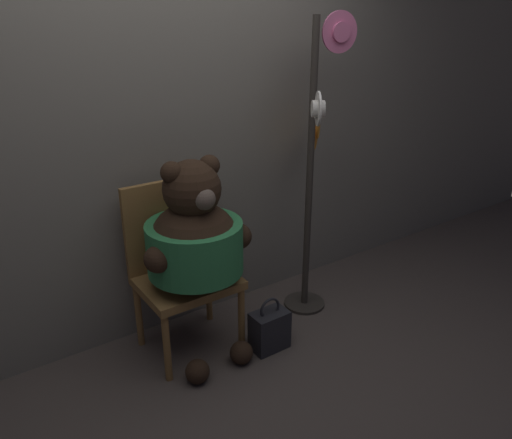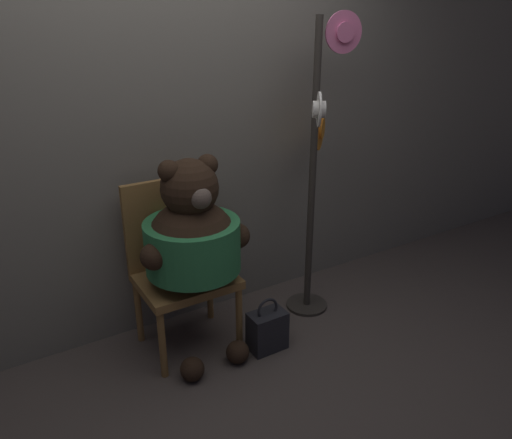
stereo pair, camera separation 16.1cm
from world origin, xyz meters
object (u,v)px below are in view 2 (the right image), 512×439
Objects in this scene: teddy_bear at (193,240)px; hat_display_rack at (317,167)px; handbag_on_ground at (267,330)px; chair at (179,260)px.

teddy_bear is 0.63× the size of hat_display_rack.
teddy_bear is 0.73m from handbag_on_ground.
hat_display_rack is at bearing 25.82° from handbag_on_ground.
hat_display_rack is (0.88, 0.04, 0.27)m from teddy_bear.
hat_display_rack reaches higher than teddy_bear.
chair reaches higher than handbag_on_ground.
chair is at bearing 172.75° from hat_display_rack.
chair is at bearing 136.29° from handbag_on_ground.
teddy_bear is at bearing -177.11° from hat_display_rack.
teddy_bear reaches higher than chair.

